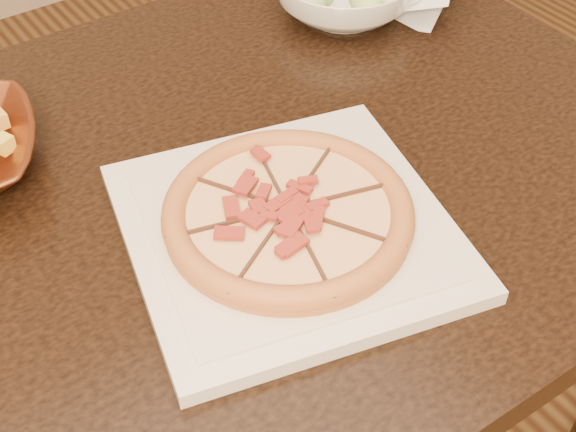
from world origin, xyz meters
name	(u,v)px	position (x,y,z in m)	size (l,w,h in m)	color
dining_table	(178,270)	(0.03, 0.15, 0.63)	(1.28, 0.83, 0.75)	black
plate	(288,229)	(0.11, 0.03, 0.76)	(0.40, 0.40, 0.02)	beige
pizza	(288,213)	(0.11, 0.03, 0.78)	(0.26, 0.26, 0.03)	#C16A46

